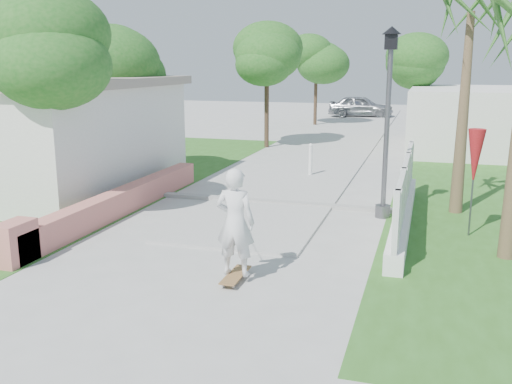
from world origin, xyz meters
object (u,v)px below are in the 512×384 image
(patio_umbrella, at_px, (475,158))
(dog, at_px, (240,232))
(bollard, at_px, (310,159))
(parked_car, at_px, (361,106))
(street_lamp, at_px, (387,116))
(skateboarder, at_px, (234,220))

(patio_umbrella, bearing_deg, dog, -158.83)
(bollard, distance_m, parked_car, 21.76)
(street_lamp, bearing_deg, patio_umbrella, -27.76)
(dog, bearing_deg, skateboarder, -74.84)
(bollard, bearing_deg, dog, -89.90)
(street_lamp, distance_m, skateboarder, 5.05)
(street_lamp, xyz_separation_m, parked_car, (-3.65, 26.24, -1.68))
(patio_umbrella, relative_size, parked_car, 0.53)
(dog, bearing_deg, street_lamp, 46.95)
(street_lamp, bearing_deg, bollard, 120.96)
(street_lamp, height_order, patio_umbrella, street_lamp)
(bollard, relative_size, dog, 2.12)
(parked_car, bearing_deg, street_lamp, -173.26)
(patio_umbrella, relative_size, dog, 4.48)
(bollard, xyz_separation_m, parked_car, (-0.95, 21.74, 0.16))
(street_lamp, relative_size, skateboarder, 1.61)
(bollard, relative_size, parked_car, 0.25)
(parked_car, bearing_deg, dog, -179.28)
(bollard, bearing_deg, parked_car, 92.50)
(patio_umbrella, bearing_deg, bollard, 129.91)
(street_lamp, height_order, skateboarder, street_lamp)
(skateboarder, bearing_deg, patio_umbrella, -143.05)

